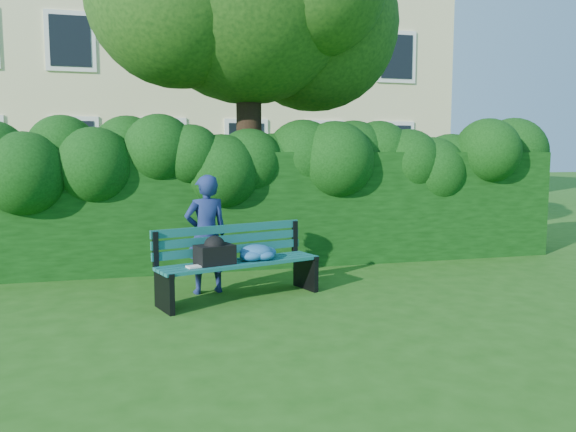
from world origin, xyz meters
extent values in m
plane|color=#205212|center=(0.00, 0.00, 0.00)|extent=(80.00, 80.00, 0.00)
cube|color=beige|center=(0.00, 14.00, 6.00)|extent=(16.00, 8.00, 12.00)
cube|color=white|center=(-3.60, 9.98, 2.00)|extent=(1.30, 0.08, 1.60)
cube|color=black|center=(-3.60, 9.94, 2.00)|extent=(1.05, 0.04, 1.35)
cube|color=white|center=(-1.20, 9.98, 2.00)|extent=(1.30, 0.08, 1.60)
cube|color=black|center=(-1.20, 9.94, 2.00)|extent=(1.05, 0.04, 1.35)
cube|color=white|center=(1.20, 9.98, 2.00)|extent=(1.30, 0.08, 1.60)
cube|color=black|center=(1.20, 9.94, 2.00)|extent=(1.05, 0.04, 1.35)
cube|color=white|center=(3.60, 9.98, 2.00)|extent=(1.30, 0.08, 1.60)
cube|color=black|center=(3.60, 9.94, 2.00)|extent=(1.05, 0.04, 1.35)
cube|color=white|center=(6.00, 9.98, 2.00)|extent=(1.30, 0.08, 1.60)
cube|color=black|center=(6.00, 9.94, 2.00)|extent=(1.05, 0.04, 1.35)
cube|color=white|center=(-3.60, 9.98, 4.80)|extent=(1.30, 0.08, 1.60)
cube|color=black|center=(-3.60, 9.94, 4.80)|extent=(1.05, 0.04, 1.35)
cube|color=white|center=(-1.20, 9.98, 4.80)|extent=(1.30, 0.08, 1.60)
cube|color=black|center=(-1.20, 9.94, 4.80)|extent=(1.05, 0.04, 1.35)
cube|color=white|center=(1.20, 9.98, 4.80)|extent=(1.30, 0.08, 1.60)
cube|color=black|center=(1.20, 9.94, 4.80)|extent=(1.05, 0.04, 1.35)
cube|color=white|center=(3.60, 9.98, 4.80)|extent=(1.30, 0.08, 1.60)
cube|color=black|center=(3.60, 9.94, 4.80)|extent=(1.05, 0.04, 1.35)
cube|color=white|center=(6.00, 9.98, 4.80)|extent=(1.30, 0.08, 1.60)
cube|color=black|center=(6.00, 9.94, 4.80)|extent=(1.05, 0.04, 1.35)
cube|color=black|center=(0.00, 2.20, 0.90)|extent=(10.00, 1.00, 1.80)
cylinder|color=black|center=(-0.03, 3.16, 2.23)|extent=(0.44, 0.44, 4.46)
sphere|color=#153D11|center=(1.27, 3.56, 4.10)|extent=(3.09, 3.09, 3.09)
cube|color=#105352|center=(-0.68, -0.08, 0.45)|extent=(1.97, 0.72, 0.04)
cube|color=#105352|center=(-0.72, 0.03, 0.45)|extent=(1.97, 0.72, 0.04)
cube|color=#105352|center=(-0.76, 0.15, 0.45)|extent=(1.97, 0.72, 0.04)
cube|color=#105352|center=(-0.80, 0.26, 0.45)|extent=(1.97, 0.72, 0.04)
cube|color=#105352|center=(-0.82, 0.34, 0.58)|extent=(1.95, 0.66, 0.10)
cube|color=#105352|center=(-0.82, 0.35, 0.71)|extent=(1.95, 0.66, 0.10)
cube|color=#105352|center=(-0.83, 0.36, 0.84)|extent=(1.95, 0.66, 0.10)
cube|color=black|center=(-1.66, -0.21, 0.22)|extent=(0.21, 0.49, 0.44)
cube|color=black|center=(-1.74, 0.04, 0.65)|extent=(0.08, 0.08, 0.45)
cube|color=black|center=(-1.65, -0.26, 0.44)|extent=(0.19, 0.42, 0.05)
cube|color=black|center=(0.18, 0.39, 0.22)|extent=(0.21, 0.49, 0.44)
cube|color=black|center=(0.10, 0.63, 0.65)|extent=(0.08, 0.08, 0.45)
cube|color=black|center=(0.20, 0.34, 0.44)|extent=(0.19, 0.42, 0.05)
cube|color=white|center=(-1.31, -0.15, 0.48)|extent=(0.21, 0.18, 0.02)
cube|color=black|center=(-1.06, -0.02, 0.59)|extent=(0.50, 0.41, 0.23)
imported|color=navy|center=(-1.10, 0.52, 0.76)|extent=(0.61, 0.46, 1.51)
camera|label=1|loc=(-1.90, -6.57, 1.77)|focal=35.00mm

